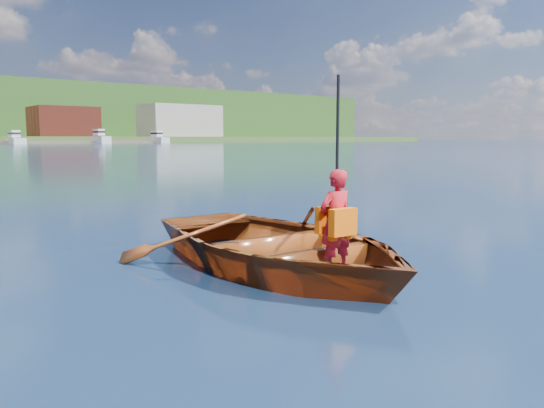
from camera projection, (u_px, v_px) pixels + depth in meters
name	position (u px, v px, depth m)	size (l,w,h in m)	color
ground	(335.00, 259.00, 7.08)	(600.00, 600.00, 0.00)	#102248
rowboat	(277.00, 245.00, 6.58)	(3.21, 4.40, 0.89)	brown
child_paddler	(336.00, 221.00, 5.90)	(0.44, 0.34, 2.22)	red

